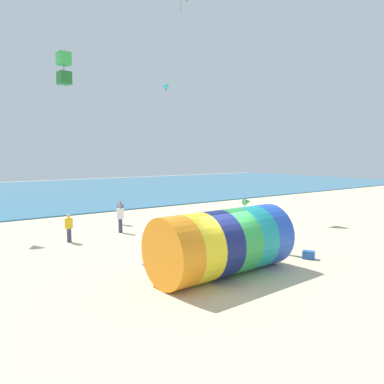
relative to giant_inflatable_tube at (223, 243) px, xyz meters
name	(u,v)px	position (x,y,z in m)	size (l,w,h in m)	color
ground_plane	(218,277)	(-0.30, -0.07, -1.28)	(120.00, 120.00, 0.00)	beige
sea	(14,193)	(-0.30, 37.70, -1.23)	(120.00, 40.00, 0.10)	teal
giant_inflatable_tube	(223,243)	(0.00, 0.00, 0.00)	(5.91, 2.83, 2.57)	orange
kite_handler	(285,237)	(4.35, 0.55, -0.47)	(0.24, 0.37, 1.61)	#383D56
kite_green_box	(64,68)	(-3.15, 8.72, 7.76)	(0.65, 0.65, 1.70)	green
kite_cyan_parafoil	(166,86)	(7.24, 15.52, 8.93)	(1.15, 1.15, 0.61)	#2DB2C6
bystander_near_water	(120,213)	(1.40, 12.12, -0.48)	(0.37, 0.24, 1.60)	#383D56
bystander_mid_beach	(120,218)	(0.25, 9.70, -0.40)	(0.39, 0.42, 1.72)	#383D56
bystander_far_left	(69,228)	(-3.07, 9.05, -0.51)	(0.41, 0.32, 1.53)	#383D56
beach_flag	(247,204)	(4.16, 2.90, 0.90)	(0.47, 0.36, 2.46)	silver
cooler_box	(309,255)	(4.63, -0.59, -1.10)	(0.52, 0.36, 0.36)	#2659B2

